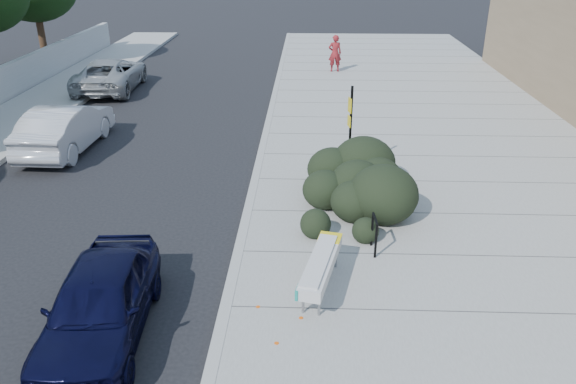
{
  "coord_description": "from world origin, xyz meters",
  "views": [
    {
      "loc": [
        1.47,
        -10.49,
        6.38
      ],
      "look_at": [
        1.03,
        1.26,
        1.0
      ],
      "focal_mm": 35.0,
      "sensor_mm": 36.0,
      "label": 1
    }
  ],
  "objects_px": {
    "bench": "(321,265)",
    "wagon_silver": "(66,128)",
    "sign_post": "(350,125)",
    "bike_rack": "(374,231)",
    "sedan_navy": "(100,303)",
    "suv_silver": "(111,74)",
    "pedestrian": "(335,53)"
  },
  "relations": [
    {
      "from": "bench",
      "to": "wagon_silver",
      "type": "xyz_separation_m",
      "value": [
        -8.11,
        7.89,
        0.07
      ]
    },
    {
      "from": "bench",
      "to": "wagon_silver",
      "type": "relative_size",
      "value": 0.49
    },
    {
      "from": "bench",
      "to": "sign_post",
      "type": "xyz_separation_m",
      "value": [
        0.89,
        5.91,
        0.91
      ]
    },
    {
      "from": "bike_rack",
      "to": "wagon_silver",
      "type": "bearing_deg",
      "value": 142.03
    },
    {
      "from": "bike_rack",
      "to": "sedan_navy",
      "type": "height_order",
      "value": "sedan_navy"
    },
    {
      "from": "bench",
      "to": "wagon_silver",
      "type": "distance_m",
      "value": 11.32
    },
    {
      "from": "bike_rack",
      "to": "wagon_silver",
      "type": "height_order",
      "value": "wagon_silver"
    },
    {
      "from": "sedan_navy",
      "to": "suv_silver",
      "type": "height_order",
      "value": "suv_silver"
    },
    {
      "from": "bike_rack",
      "to": "sign_post",
      "type": "xyz_separation_m",
      "value": [
        -0.28,
        4.46,
        0.95
      ]
    },
    {
      "from": "bench",
      "to": "pedestrian",
      "type": "height_order",
      "value": "pedestrian"
    },
    {
      "from": "pedestrian",
      "to": "wagon_silver",
      "type": "bearing_deg",
      "value": 45.7
    },
    {
      "from": "bench",
      "to": "suv_silver",
      "type": "distance_m",
      "value": 18.17
    },
    {
      "from": "sedan_navy",
      "to": "suv_silver",
      "type": "bearing_deg",
      "value": 103.77
    },
    {
      "from": "sign_post",
      "to": "wagon_silver",
      "type": "bearing_deg",
      "value": 155.75
    },
    {
      "from": "bench",
      "to": "sedan_navy",
      "type": "relative_size",
      "value": 0.57
    },
    {
      "from": "sign_post",
      "to": "wagon_silver",
      "type": "distance_m",
      "value": 9.25
    },
    {
      "from": "suv_silver",
      "to": "sign_post",
      "type": "bearing_deg",
      "value": 133.28
    },
    {
      "from": "pedestrian",
      "to": "sign_post",
      "type": "bearing_deg",
      "value": 83.99
    },
    {
      "from": "wagon_silver",
      "to": "suv_silver",
      "type": "bearing_deg",
      "value": -80.26
    },
    {
      "from": "bench",
      "to": "pedestrian",
      "type": "distance_m",
      "value": 19.26
    },
    {
      "from": "sign_post",
      "to": "suv_silver",
      "type": "relative_size",
      "value": 0.49
    },
    {
      "from": "wagon_silver",
      "to": "sign_post",
      "type": "bearing_deg",
      "value": 169.33
    },
    {
      "from": "sedan_navy",
      "to": "wagon_silver",
      "type": "bearing_deg",
      "value": 111.17
    },
    {
      "from": "bench",
      "to": "sedan_navy",
      "type": "distance_m",
      "value": 4.03
    },
    {
      "from": "sign_post",
      "to": "wagon_silver",
      "type": "relative_size",
      "value": 0.56
    },
    {
      "from": "sedan_navy",
      "to": "suv_silver",
      "type": "relative_size",
      "value": 0.76
    },
    {
      "from": "wagon_silver",
      "to": "sedan_navy",
      "type": "bearing_deg",
      "value": 116.76
    },
    {
      "from": "bike_rack",
      "to": "pedestrian",
      "type": "height_order",
      "value": "pedestrian"
    },
    {
      "from": "bench",
      "to": "bike_rack",
      "type": "relative_size",
      "value": 2.74
    },
    {
      "from": "wagon_silver",
      "to": "pedestrian",
      "type": "bearing_deg",
      "value": -127.03
    },
    {
      "from": "suv_silver",
      "to": "wagon_silver",
      "type": "bearing_deg",
      "value": 95.31
    },
    {
      "from": "bike_rack",
      "to": "sedan_navy",
      "type": "distance_m",
      "value": 5.7
    }
  ]
}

